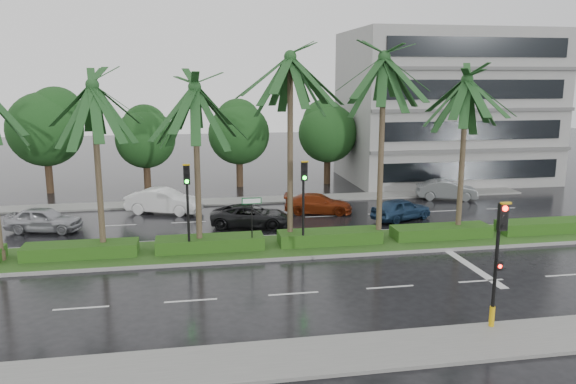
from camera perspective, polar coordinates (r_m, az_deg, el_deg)
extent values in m
plane|color=black|center=(27.11, -1.42, -6.41)|extent=(120.00, 120.00, 0.00)
cube|color=slate|center=(17.83, 3.81, -16.24)|extent=(40.00, 2.40, 0.12)
cube|color=slate|center=(38.59, -4.14, -0.88)|extent=(40.00, 2.00, 0.12)
cube|color=gray|center=(28.03, -1.73, -5.65)|extent=(36.00, 4.00, 0.14)
cube|color=#204A18|center=(28.00, -1.73, -5.50)|extent=(35.60, 3.70, 0.02)
cube|color=#194012|center=(28.11, -20.29, -5.53)|extent=(5.20, 1.40, 0.60)
cube|color=#194012|center=(27.66, -7.92, -5.17)|extent=(5.20, 1.40, 0.60)
cube|color=#194012|center=(28.49, 4.26, -4.59)|extent=(5.20, 1.40, 0.60)
cube|color=#194012|center=(30.50, 15.27, -3.88)|extent=(5.20, 1.40, 0.60)
cube|color=#194012|center=(33.49, 24.60, -3.17)|extent=(5.20, 1.40, 0.60)
cube|color=silver|center=(34.51, -23.46, -3.42)|extent=(2.00, 0.12, 0.01)
cube|color=silver|center=(22.50, -20.28, -11.00)|extent=(2.00, 0.12, 0.01)
cube|color=silver|center=(33.79, -16.85, -3.25)|extent=(2.00, 0.12, 0.01)
cube|color=silver|center=(22.13, -9.85, -10.81)|extent=(2.00, 0.12, 0.01)
cube|color=silver|center=(33.54, -10.04, -3.04)|extent=(2.00, 0.12, 0.01)
cube|color=silver|center=(22.47, 0.56, -10.28)|extent=(2.00, 0.12, 0.01)
cube|color=silver|center=(33.77, -3.24, -2.77)|extent=(2.00, 0.12, 0.01)
cube|color=silver|center=(23.49, 10.33, -9.47)|extent=(2.00, 0.12, 0.01)
cube|color=silver|center=(34.46, 3.39, -2.48)|extent=(2.00, 0.12, 0.01)
cube|color=silver|center=(25.12, 19.01, -8.53)|extent=(2.00, 0.12, 0.01)
cube|color=silver|center=(35.59, 9.66, -2.17)|extent=(2.00, 0.12, 0.01)
cube|color=silver|center=(27.25, 26.44, -7.56)|extent=(2.00, 0.12, 0.01)
cube|color=silver|center=(37.12, 15.49, -1.86)|extent=(2.00, 0.12, 0.01)
cube|color=silver|center=(39.00, 20.80, -1.56)|extent=(2.00, 0.12, 0.01)
cube|color=silver|center=(27.01, 17.88, -7.04)|extent=(0.40, 6.00, 0.01)
cylinder|color=#49362A|center=(28.97, -27.13, -5.76)|extent=(0.40, 0.40, 0.44)
cylinder|color=#49362A|center=(27.23, -18.72, 1.94)|extent=(0.28, 0.28, 7.90)
cylinder|color=#49362A|center=(28.06, -18.22, -5.58)|extent=(0.40, 0.40, 0.44)
cylinder|color=#49362A|center=(26.74, -9.20, 2.12)|extent=(0.28, 0.28, 7.79)
cylinder|color=#49362A|center=(27.57, -8.95, -5.43)|extent=(0.40, 0.40, 0.44)
cylinder|color=#49362A|center=(27.37, 0.22, 3.96)|extent=(0.28, 0.28, 9.18)
cylinder|color=#49362A|center=(28.29, 0.22, -4.85)|extent=(0.40, 0.40, 0.44)
cylinder|color=#49362A|center=(28.15, 9.44, 4.02)|extent=(0.28, 0.28, 9.19)
cylinder|color=#49362A|center=(29.04, 9.16, -4.56)|extent=(0.40, 0.40, 0.44)
cylinder|color=#49362A|center=(30.28, 17.28, 3.17)|extent=(0.28, 0.28, 8.12)
cylinder|color=#49362A|center=(31.05, 16.86, -3.86)|extent=(0.40, 0.40, 0.44)
cylinder|color=black|center=(20.07, 20.27, -8.22)|extent=(0.12, 0.12, 3.40)
cube|color=black|center=(19.33, 20.99, -2.37)|extent=(0.30, 0.18, 0.90)
cube|color=gold|center=(19.12, 21.27, -1.06)|extent=(0.34, 0.12, 0.06)
cylinder|color=#FF0C05|center=(19.18, 21.20, -1.57)|extent=(0.18, 0.04, 0.18)
cylinder|color=black|center=(19.24, 21.14, -2.44)|extent=(0.18, 0.04, 0.18)
cylinder|color=black|center=(19.31, 21.07, -3.30)|extent=(0.18, 0.04, 0.18)
cylinder|color=gold|center=(20.55, 20.01, -11.77)|extent=(0.18, 0.18, 0.70)
cube|color=black|center=(19.78, 20.61, -7.00)|extent=(0.22, 0.16, 0.32)
cylinder|color=#FF0C05|center=(19.71, 20.74, -7.08)|extent=(0.12, 0.03, 0.12)
cylinder|color=black|center=(26.69, -10.10, -2.74)|extent=(0.12, 0.12, 3.40)
cube|color=black|center=(26.07, -10.26, 1.75)|extent=(0.30, 0.18, 0.90)
cube|color=gold|center=(25.88, -10.30, 2.75)|extent=(0.34, 0.12, 0.06)
cylinder|color=black|center=(25.92, -10.28, 2.36)|extent=(0.18, 0.04, 0.18)
cylinder|color=black|center=(25.97, -10.26, 1.71)|extent=(0.18, 0.04, 0.18)
cylinder|color=#0CE519|center=(26.03, -10.24, 1.06)|extent=(0.18, 0.04, 0.18)
cylinder|color=black|center=(27.23, 1.56, -2.27)|extent=(0.12, 0.12, 3.40)
cube|color=black|center=(26.62, 1.66, 2.13)|extent=(0.30, 0.18, 0.90)
cube|color=gold|center=(26.43, 1.72, 3.11)|extent=(0.34, 0.12, 0.06)
cylinder|color=black|center=(26.48, 1.71, 2.74)|extent=(0.18, 0.04, 0.18)
cylinder|color=black|center=(26.53, 1.71, 2.10)|extent=(0.18, 0.04, 0.18)
cylinder|color=#0CE519|center=(26.58, 1.70, 1.46)|extent=(0.18, 0.04, 0.18)
cylinder|color=black|center=(27.05, -3.69, -3.27)|extent=(0.06, 0.06, 2.60)
cube|color=#0C5926|center=(26.74, -3.72, -0.90)|extent=(0.95, 0.04, 0.30)
cube|color=white|center=(26.72, -3.71, -0.91)|extent=(0.85, 0.01, 0.22)
cylinder|color=#342817|center=(44.72, -23.10, 1.56)|extent=(0.52, 0.52, 2.60)
sphere|color=#163915|center=(44.31, -23.45, 5.87)|extent=(5.35, 5.35, 5.35)
sphere|color=#163915|center=(44.52, -23.47, 7.24)|extent=(4.02, 4.02, 4.02)
cylinder|color=#342817|center=(43.71, -14.11, 1.63)|extent=(0.52, 0.52, 2.16)
sphere|color=#163915|center=(43.33, -14.29, 5.29)|extent=(4.44, 4.44, 4.44)
sphere|color=#163915|center=(43.54, -14.32, 6.46)|extent=(3.33, 3.33, 3.33)
cylinder|color=#342817|center=(43.76, -4.93, 2.04)|extent=(0.52, 0.52, 2.28)
sphere|color=#163915|center=(43.37, -5.00, 5.91)|extent=(4.69, 4.69, 4.69)
sphere|color=#163915|center=(43.59, -5.06, 7.14)|extent=(3.52, 3.52, 3.52)
cylinder|color=#342817|center=(44.93, 4.00, 2.28)|extent=(0.52, 0.52, 2.25)
sphere|color=#163915|center=(44.55, 4.05, 5.99)|extent=(4.62, 4.62, 4.62)
sphere|color=#163915|center=(44.76, 3.97, 7.17)|extent=(3.47, 3.47, 3.47)
cylinder|color=#342817|center=(47.11, 12.29, 2.58)|extent=(0.52, 0.52, 2.41)
sphere|color=#163915|center=(46.73, 12.46, 6.38)|extent=(4.96, 4.96, 4.96)
sphere|color=#163915|center=(46.94, 12.37, 7.58)|extent=(3.72, 3.72, 3.72)
cube|color=gray|center=(48.30, 15.64, 8.36)|extent=(16.00, 10.00, 12.00)
imported|color=#A3A4AB|center=(33.72, -23.56, -2.56)|extent=(2.51, 4.32, 1.38)
imported|color=white|center=(35.94, -12.50, -0.91)|extent=(3.18, 4.93, 1.54)
imported|color=black|center=(32.03, -3.79, -2.42)|extent=(3.03, 4.88, 1.26)
imported|color=maroon|center=(35.12, 3.08, -1.19)|extent=(2.69, 4.52, 1.23)
imported|color=navy|center=(34.13, 11.41, -1.70)|extent=(2.95, 4.17, 1.32)
imported|color=slate|center=(40.61, 15.81, 0.22)|extent=(2.48, 4.33, 1.35)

